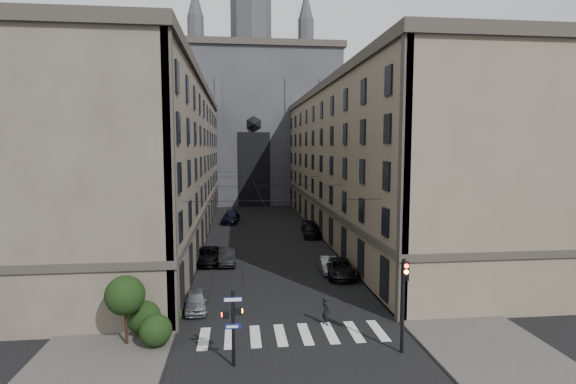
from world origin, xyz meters
name	(u,v)px	position (x,y,z in m)	size (l,w,h in m)	color
ground	(306,377)	(0.00, 0.00, 0.00)	(260.00, 260.00, 0.00)	black
sidewalk_left	(179,236)	(-10.50, 36.00, 0.07)	(7.00, 80.00, 0.15)	#383533
sidewalk_right	(343,232)	(10.50, 36.00, 0.07)	(7.00, 80.00, 0.15)	#383533
zebra_crossing	(293,334)	(0.00, 5.00, 0.01)	(11.00, 3.20, 0.01)	beige
building_left	(153,162)	(-13.44, 36.00, 9.34)	(13.60, 60.60, 18.85)	#534A3F
building_right	(366,161)	(13.44, 36.00, 9.34)	(13.60, 60.60, 18.85)	brown
gothic_tower	(252,116)	(0.00, 74.96, 17.80)	(35.00, 23.00, 58.00)	#2D2D33
pedestrian_signal_left	(233,322)	(-3.51, 1.50, 2.32)	(1.02, 0.38, 4.00)	black
traffic_light_right	(404,294)	(5.60, 1.92, 3.29)	(0.34, 0.50, 5.20)	black
shrub_cluster	(142,311)	(-8.72, 5.01, 1.80)	(3.90, 4.40, 3.90)	black
tram_wires	(263,179)	(0.00, 35.63, 7.25)	(14.00, 60.00, 0.43)	black
car_left_near	(196,301)	(-6.12, 9.76, 0.66)	(1.56, 3.87, 1.32)	gray
car_left_midnear	(227,256)	(-4.27, 21.86, 0.75)	(1.59, 4.55, 1.50)	black
car_left_midfar	(208,255)	(-6.07, 22.40, 0.76)	(2.54, 5.50, 1.53)	black
car_left_far	(231,217)	(-4.20, 45.74, 0.83)	(2.32, 5.70, 1.65)	black
car_right_near	(328,264)	(4.84, 18.15, 0.69)	(1.45, 4.16, 1.37)	slate
car_right_midnear	(340,268)	(5.53, 16.62, 0.74)	(2.47, 5.35, 1.49)	black
car_right_midfar	(312,230)	(6.05, 34.21, 0.80)	(2.24, 5.50, 1.60)	black
car_right_far	(307,225)	(6.20, 39.21, 0.64)	(1.50, 3.73, 1.27)	black
pedestrian	(326,310)	(2.25, 6.32, 0.92)	(0.67, 0.44, 1.84)	black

